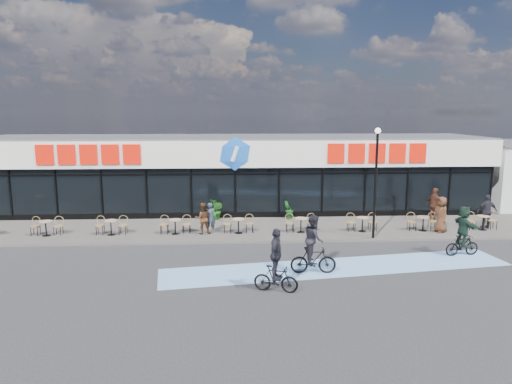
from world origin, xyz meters
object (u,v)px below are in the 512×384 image
potted_plant_right (289,210)px  pedestrian_c (487,211)px  potted_plant_left (217,211)px  cyclist_b (463,232)px  cyclist_a (314,248)px  pedestrian_b (434,205)px  patron_right (203,218)px  potted_plant_mid (215,209)px  patron_left (210,218)px  pedestrian_a (441,214)px  lamp_post (376,174)px

potted_plant_right → pedestrian_c: pedestrian_c is taller
potted_plant_left → cyclist_b: cyclist_b is taller
cyclist_a → potted_plant_right: bearing=89.2°
potted_plant_left → pedestrian_b: pedestrian_b is taller
patron_right → cyclist_b: (11.28, -3.78, 0.17)m
potted_plant_mid → potted_plant_right: potted_plant_mid is taller
potted_plant_mid → pedestrian_c: 14.45m
patron_right → cyclist_a: (4.53, -5.62, 0.10)m
patron_left → patron_right: (-0.34, -0.24, 0.02)m
patron_left → pedestrian_a: (11.60, -0.52, 0.14)m
pedestrian_c → cyclist_b: 5.34m
lamp_post → potted_plant_mid: (-7.74, 4.28, -2.54)m
potted_plant_left → pedestrian_b: size_ratio=0.54×
potted_plant_right → patron_right: (-4.66, -3.08, 0.27)m
patron_left → pedestrian_a: bearing=176.5°
potted_plant_right → cyclist_a: 8.71m
pedestrian_b → pedestrian_c: bearing=-148.5°
potted_plant_right → pedestrian_b: (7.87, -1.28, 0.44)m
patron_left → pedestrian_c: bearing=179.5°
potted_plant_left → patron_right: bearing=-101.7°
lamp_post → pedestrian_b: lamp_post is taller
potted_plant_mid → pedestrian_a: 11.94m
potted_plant_left → pedestrian_b: bearing=-5.7°
potted_plant_left → potted_plant_right: (4.04, 0.10, -0.00)m
lamp_post → patron_left: bearing=169.7°
lamp_post → pedestrian_a: size_ratio=2.89×
patron_right → cyclist_b: 11.90m
lamp_post → patron_left: (-7.89, 1.43, -2.35)m
pedestrian_b → patron_left: bearing=73.1°
potted_plant_left → potted_plant_right: 4.04m
potted_plant_mid → potted_plant_right: (4.17, -0.01, -0.07)m
potted_plant_left → cyclist_a: size_ratio=0.45×
potted_plant_right → patron_left: 5.17m
potted_plant_right → pedestrian_b: bearing=-9.2°
lamp_post → cyclist_a: lamp_post is taller
potted_plant_right → pedestrian_a: pedestrian_a is taller
lamp_post → cyclist_a: bearing=-129.8°
cyclist_b → lamp_post: bearing=139.6°
patron_right → pedestrian_a: 11.94m
patron_right → potted_plant_mid: bearing=-107.5°
potted_plant_right → cyclist_b: 9.55m
pedestrian_a → pedestrian_c: (2.73, 0.62, -0.02)m
cyclist_a → lamp_post: bearing=50.2°
patron_right → cyclist_a: bearing=120.3°
potted_plant_left → potted_plant_right: bearing=1.4°
potted_plant_left → potted_plant_mid: (-0.14, 0.11, 0.07)m
pedestrian_b → cyclist_b: (-1.25, -5.59, 0.00)m
potted_plant_right → patron_right: size_ratio=0.65×
patron_right → pedestrian_b: size_ratio=0.83×
pedestrian_a → cyclist_a: size_ratio=0.80×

